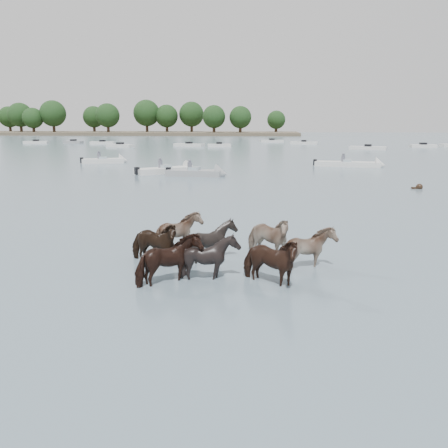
{
  "coord_description": "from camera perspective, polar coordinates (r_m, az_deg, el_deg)",
  "views": [
    {
      "loc": [
        0.2,
        -13.39,
        4.22
      ],
      "look_at": [
        -1.19,
        0.57,
        1.1
      ],
      "focal_mm": 36.56,
      "sensor_mm": 36.0,
      "label": 1
    }
  ],
  "objects": [
    {
      "name": "ground",
      "position": [
        14.04,
        4.61,
        -5.0
      ],
      "size": [
        400.0,
        400.0,
        0.0
      ],
      "primitive_type": "plane",
      "color": "slate",
      "rests_on": "ground"
    },
    {
      "name": "shoreline",
      "position": [
        177.87,
        -17.92,
        10.75
      ],
      "size": [
        160.0,
        30.0,
        1.0
      ],
      "primitive_type": "cube",
      "color": "#4C4233",
      "rests_on": "ground"
    },
    {
      "name": "pony_herd",
      "position": [
        13.52,
        -0.56,
        -3.18
      ],
      "size": [
        6.57,
        5.13,
        1.53
      ],
      "color": "black",
      "rests_on": "ground"
    },
    {
      "name": "swimming_pony",
      "position": [
        32.48,
        23.15,
        4.25
      ],
      "size": [
        0.72,
        0.44,
        0.44
      ],
      "color": "black",
      "rests_on": "ground"
    },
    {
      "name": "motorboat_a",
      "position": [
        40.0,
        -6.37,
        6.73
      ],
      "size": [
        5.34,
        4.81,
        1.92
      ],
      "rotation": [
        0.0,
        0.0,
        0.69
      ],
      "color": "silver",
      "rests_on": "ground"
    },
    {
      "name": "motorboat_b",
      "position": [
        37.18,
        -2.59,
        6.37
      ],
      "size": [
        5.17,
        2.12,
        1.92
      ],
      "rotation": [
        0.0,
        0.0,
        -0.11
      ],
      "color": "gray",
      "rests_on": "ground"
    },
    {
      "name": "motorboat_c",
      "position": [
        46.98,
        16.16,
        7.17
      ],
      "size": [
        6.94,
        2.6,
        1.92
      ],
      "rotation": [
        0.0,
        0.0,
        -0.15
      ],
      "color": "silver",
      "rests_on": "ground"
    },
    {
      "name": "motorboat_f",
      "position": [
        50.96,
        -14.08,
        7.68
      ],
      "size": [
        5.03,
        3.24,
        1.92
      ],
      "rotation": [
        0.0,
        0.0,
        0.38
      ],
      "color": "silver",
      "rests_on": "ground"
    },
    {
      "name": "distant_flotilla",
      "position": [
        86.58,
        6.33,
        9.85
      ],
      "size": [
        103.36,
        29.18,
        0.93
      ],
      "color": "silver",
      "rests_on": "ground"
    },
    {
      "name": "treeline",
      "position": [
        179.62,
        -18.73,
        12.71
      ],
      "size": [
        151.22,
        22.41,
        12.4
      ],
      "color": "#382619",
      "rests_on": "ground"
    }
  ]
}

